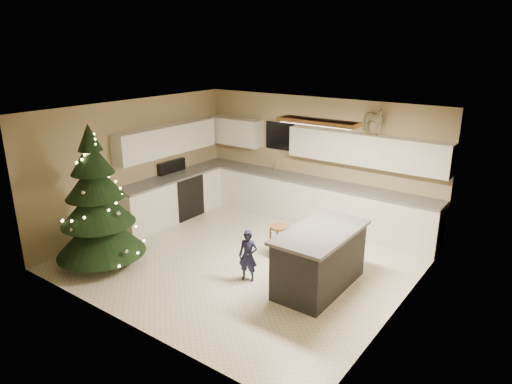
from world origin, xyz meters
TOP-DOWN VIEW (x-y plane):
  - ground_plane at (0.00, 0.00)m, footprint 5.50×5.50m
  - room_shell at (0.02, 0.00)m, footprint 5.52×5.02m
  - cabinetry at (-0.91, 1.65)m, footprint 5.50×3.20m
  - island at (1.53, -0.09)m, footprint 0.90×1.70m
  - bar_stool at (0.48, 0.38)m, footprint 0.32×0.32m
  - christmas_tree at (-1.85, -1.60)m, footprint 1.53×1.48m
  - toddler at (0.51, -0.57)m, footprint 0.36×0.29m
  - rocking_horse at (1.24, 2.33)m, footprint 0.65×0.47m

SIDE VIEW (x-z plane):
  - ground_plane at x=0.00m, z-range 0.00..0.00m
  - toddler at x=0.51m, z-range 0.00..0.85m
  - bar_stool at x=0.48m, z-range 0.15..0.76m
  - island at x=1.53m, z-range 0.00..0.95m
  - cabinetry at x=-0.91m, z-range -0.24..1.76m
  - christmas_tree at x=-1.85m, z-range -0.22..2.23m
  - room_shell at x=0.02m, z-range 0.44..3.05m
  - rocking_horse at x=1.24m, z-range 2.01..2.53m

